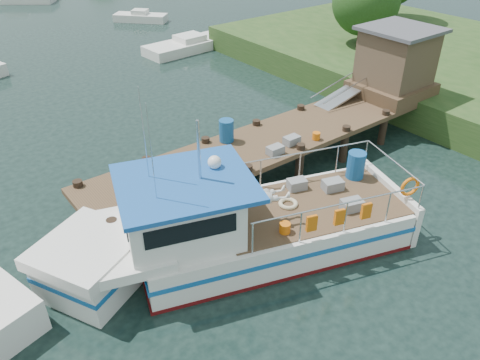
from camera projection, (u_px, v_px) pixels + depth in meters
ground_plane at (237, 183)px, 17.93m from camera, size 160.00×160.00×0.00m
dock at (357, 89)px, 20.08m from camera, size 16.60×3.00×4.78m
lobster_boat at (229, 229)px, 13.94m from camera, size 11.45×6.24×5.59m
moored_b at (141, 17)px, 38.71m from camera, size 4.00×4.17×0.95m
moored_c at (190, 44)px, 32.09m from camera, size 6.63×2.67×1.02m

